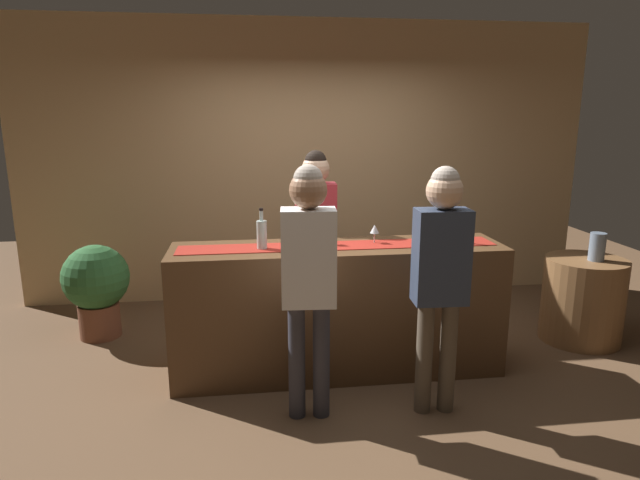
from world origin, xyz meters
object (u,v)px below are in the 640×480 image
(round_side_table, at_px, (583,300))
(vase_on_side_table, at_px, (597,247))
(bartender, at_px, (316,227))
(customer_browsing, at_px, (309,267))
(wine_glass_near_customer, at_px, (331,231))
(wine_glass_mid_counter, at_px, (375,230))
(potted_plant_tall, at_px, (96,285))
(wine_bottle_clear, at_px, (262,234))
(customer_sipping, at_px, (441,266))
(wine_bottle_green, at_px, (440,227))

(round_side_table, distance_m, vase_on_side_table, 0.49)
(bartender, relative_size, customer_browsing, 1.00)
(wine_glass_near_customer, height_order, bartender, bartender)
(wine_glass_mid_counter, relative_size, potted_plant_tall, 0.17)
(wine_bottle_clear, height_order, customer_sipping, customer_sipping)
(bartender, bearing_deg, wine_glass_near_customer, 97.55)
(wine_glass_mid_counter, relative_size, customer_browsing, 0.09)
(wine_glass_mid_counter, bearing_deg, customer_browsing, -130.19)
(round_side_table, distance_m, potted_plant_tall, 4.28)
(wine_bottle_clear, height_order, vase_on_side_table, wine_bottle_clear)
(wine_bottle_green, xyz_separation_m, bartender, (-0.90, 0.52, -0.08))
(potted_plant_tall, bearing_deg, wine_bottle_clear, -33.37)
(wine_glass_mid_counter, height_order, potted_plant_tall, wine_glass_mid_counter)
(wine_glass_near_customer, distance_m, potted_plant_tall, 2.24)
(wine_bottle_clear, xyz_separation_m, wine_bottle_green, (1.37, 0.08, 0.00))
(potted_plant_tall, bearing_deg, bartender, -10.32)
(wine_bottle_green, height_order, customer_sipping, customer_sipping)
(customer_sipping, bearing_deg, potted_plant_tall, 150.57)
(wine_bottle_green, relative_size, wine_glass_near_customer, 2.10)
(wine_bottle_clear, relative_size, customer_sipping, 0.18)
(wine_bottle_clear, bearing_deg, customer_browsing, -66.05)
(wine_glass_near_customer, bearing_deg, customer_browsing, -110.05)
(wine_bottle_green, xyz_separation_m, potted_plant_tall, (-2.82, 0.87, -0.63))
(wine_glass_mid_counter, bearing_deg, bartender, 126.10)
(customer_sipping, distance_m, vase_on_side_table, 1.95)
(wine_glass_near_customer, height_order, round_side_table, wine_glass_near_customer)
(vase_on_side_table, bearing_deg, customer_sipping, -151.80)
(customer_browsing, xyz_separation_m, vase_on_side_table, (2.56, 0.87, -0.17))
(wine_bottle_clear, bearing_deg, vase_on_side_table, 5.29)
(vase_on_side_table, bearing_deg, bartender, 171.80)
(bartender, distance_m, vase_on_side_table, 2.39)
(wine_glass_near_customer, relative_size, bartender, 0.09)
(wine_glass_mid_counter, xyz_separation_m, potted_plant_tall, (-2.30, 0.88, -0.62))
(wine_glass_mid_counter, bearing_deg, customer_sipping, -70.37)
(vase_on_side_table, bearing_deg, potted_plant_tall, 170.85)
(customer_sipping, bearing_deg, wine_bottle_green, 73.57)
(customer_browsing, bearing_deg, wine_bottle_green, 36.57)
(wine_bottle_clear, height_order, customer_browsing, customer_browsing)
(potted_plant_tall, bearing_deg, wine_glass_near_customer, -24.50)
(wine_glass_mid_counter, distance_m, bartender, 0.66)
(wine_bottle_green, xyz_separation_m, wine_glass_mid_counter, (-0.52, -0.00, -0.01))
(wine_glass_near_customer, relative_size, customer_sipping, 0.09)
(round_side_table, height_order, vase_on_side_table, vase_on_side_table)
(customer_sipping, xyz_separation_m, round_side_table, (1.68, 0.98, -0.64))
(customer_sipping, distance_m, customer_browsing, 0.84)
(wine_glass_mid_counter, bearing_deg, wine_glass_near_customer, -176.89)
(wine_glass_near_customer, distance_m, customer_browsing, 0.72)
(wine_bottle_green, height_order, wine_glass_mid_counter, wine_bottle_green)
(wine_bottle_green, bearing_deg, wine_glass_near_customer, -178.45)
(customer_sipping, distance_m, round_side_table, 2.04)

